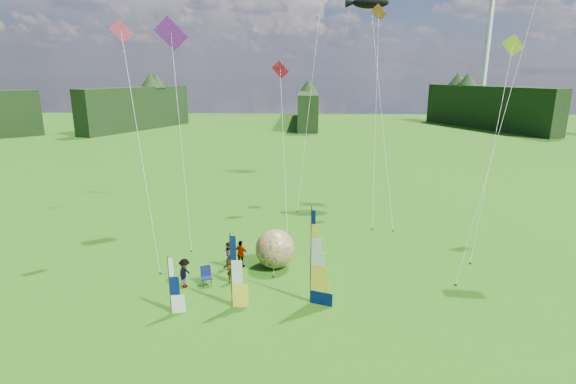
{
  "coord_description": "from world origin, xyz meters",
  "views": [
    {
      "loc": [
        0.0,
        -18.74,
        11.63
      ],
      "look_at": [
        -1.0,
        4.0,
        5.5
      ],
      "focal_mm": 28.0,
      "sensor_mm": 36.0,
      "label": 1
    }
  ],
  "objects_px": {
    "camp_chair": "(207,276)",
    "side_banner_far": "(170,286)",
    "bol_inflatable": "(275,249)",
    "spectator_a": "(232,269)",
    "spectator_c": "(185,273)",
    "spectator_d": "(241,254)",
    "kite_whale": "(381,96)",
    "spectator_b": "(229,256)",
    "side_banner_left": "(231,272)",
    "feather_banner_main": "(311,258)"
  },
  "relations": [
    {
      "from": "side_banner_left",
      "to": "spectator_a",
      "type": "relative_size",
      "value": 2.34
    },
    {
      "from": "feather_banner_main",
      "to": "camp_chair",
      "type": "distance_m",
      "value": 6.35
    },
    {
      "from": "side_banner_left",
      "to": "spectator_a",
      "type": "height_order",
      "value": "side_banner_left"
    },
    {
      "from": "feather_banner_main",
      "to": "kite_whale",
      "type": "distance_m",
      "value": 19.14
    },
    {
      "from": "kite_whale",
      "to": "camp_chair",
      "type": "bearing_deg",
      "value": -112.99
    },
    {
      "from": "side_banner_left",
      "to": "camp_chair",
      "type": "relative_size",
      "value": 3.53
    },
    {
      "from": "camp_chair",
      "to": "kite_whale",
      "type": "xyz_separation_m",
      "value": [
        11.57,
        15.09,
        9.11
      ]
    },
    {
      "from": "kite_whale",
      "to": "side_banner_far",
      "type": "bearing_deg",
      "value": -110.38
    },
    {
      "from": "feather_banner_main",
      "to": "side_banner_left",
      "type": "relative_size",
      "value": 1.31
    },
    {
      "from": "spectator_a",
      "to": "kite_whale",
      "type": "relative_size",
      "value": 0.09
    },
    {
      "from": "side_banner_far",
      "to": "spectator_d",
      "type": "height_order",
      "value": "side_banner_far"
    },
    {
      "from": "spectator_a",
      "to": "spectator_b",
      "type": "bearing_deg",
      "value": 84.23
    },
    {
      "from": "camp_chair",
      "to": "feather_banner_main",
      "type": "bearing_deg",
      "value": -38.2
    },
    {
      "from": "spectator_a",
      "to": "camp_chair",
      "type": "height_order",
      "value": "spectator_a"
    },
    {
      "from": "spectator_a",
      "to": "spectator_c",
      "type": "height_order",
      "value": "spectator_c"
    },
    {
      "from": "spectator_b",
      "to": "spectator_d",
      "type": "relative_size",
      "value": 0.97
    },
    {
      "from": "side_banner_far",
      "to": "spectator_b",
      "type": "height_order",
      "value": "side_banner_far"
    },
    {
      "from": "side_banner_left",
      "to": "bol_inflatable",
      "type": "xyz_separation_m",
      "value": [
        1.83,
        4.93,
        -0.74
      ]
    },
    {
      "from": "spectator_b",
      "to": "spectator_c",
      "type": "relative_size",
      "value": 1.0
    },
    {
      "from": "spectator_c",
      "to": "feather_banner_main",
      "type": "bearing_deg",
      "value": -95.67
    },
    {
      "from": "bol_inflatable",
      "to": "spectator_a",
      "type": "xyz_separation_m",
      "value": [
        -2.28,
        -2.16,
        -0.37
      ]
    },
    {
      "from": "kite_whale",
      "to": "side_banner_left",
      "type": "bearing_deg",
      "value": -104.78
    },
    {
      "from": "feather_banner_main",
      "to": "spectator_a",
      "type": "relative_size",
      "value": 3.05
    },
    {
      "from": "feather_banner_main",
      "to": "bol_inflatable",
      "type": "relative_size",
      "value": 2.11
    },
    {
      "from": "side_banner_far",
      "to": "spectator_b",
      "type": "bearing_deg",
      "value": 61.96
    },
    {
      "from": "spectator_b",
      "to": "kite_whale",
      "type": "relative_size",
      "value": 0.09
    },
    {
      "from": "camp_chair",
      "to": "kite_whale",
      "type": "relative_size",
      "value": 0.06
    },
    {
      "from": "spectator_b",
      "to": "spectator_d",
      "type": "distance_m",
      "value": 0.71
    },
    {
      "from": "feather_banner_main",
      "to": "spectator_b",
      "type": "bearing_deg",
      "value": 160.73
    },
    {
      "from": "spectator_c",
      "to": "spectator_d",
      "type": "distance_m",
      "value": 3.88
    },
    {
      "from": "bol_inflatable",
      "to": "side_banner_left",
      "type": "bearing_deg",
      "value": -110.4
    },
    {
      "from": "spectator_b",
      "to": "kite_whale",
      "type": "bearing_deg",
      "value": 63.17
    },
    {
      "from": "spectator_c",
      "to": "kite_whale",
      "type": "xyz_separation_m",
      "value": [
        12.71,
        15.36,
        8.82
      ]
    },
    {
      "from": "side_banner_left",
      "to": "bol_inflatable",
      "type": "height_order",
      "value": "side_banner_left"
    },
    {
      "from": "side_banner_left",
      "to": "kite_whale",
      "type": "distance_m",
      "value": 21.39
    },
    {
      "from": "spectator_b",
      "to": "kite_whale",
      "type": "xyz_separation_m",
      "value": [
        10.67,
        12.78,
        8.83
      ]
    },
    {
      "from": "spectator_d",
      "to": "side_banner_left",
      "type": "bearing_deg",
      "value": 112.68
    },
    {
      "from": "side_banner_far",
      "to": "kite_whale",
      "type": "xyz_separation_m",
      "value": [
        12.66,
        18.18,
        8.18
      ]
    },
    {
      "from": "spectator_b",
      "to": "spectator_d",
      "type": "xyz_separation_m",
      "value": [
        0.68,
        0.2,
        0.02
      ]
    },
    {
      "from": "feather_banner_main",
      "to": "spectator_d",
      "type": "height_order",
      "value": "feather_banner_main"
    },
    {
      "from": "bol_inflatable",
      "to": "kite_whale",
      "type": "distance_m",
      "value": 17.03
    },
    {
      "from": "bol_inflatable",
      "to": "spectator_d",
      "type": "bearing_deg",
      "value": -176.89
    },
    {
      "from": "camp_chair",
      "to": "side_banner_far",
      "type": "bearing_deg",
      "value": -131.37
    },
    {
      "from": "side_banner_far",
      "to": "kite_whale",
      "type": "bearing_deg",
      "value": 47.43
    },
    {
      "from": "spectator_b",
      "to": "side_banner_left",
      "type": "bearing_deg",
      "value": -65.78
    },
    {
      "from": "side_banner_far",
      "to": "camp_chair",
      "type": "height_order",
      "value": "side_banner_far"
    },
    {
      "from": "bol_inflatable",
      "to": "feather_banner_main",
      "type": "bearing_deg",
      "value": -63.58
    },
    {
      "from": "kite_whale",
      "to": "bol_inflatable",
      "type": "bearing_deg",
      "value": -107.92
    },
    {
      "from": "feather_banner_main",
      "to": "camp_chair",
      "type": "bearing_deg",
      "value": -176.33
    },
    {
      "from": "side_banner_left",
      "to": "spectator_c",
      "type": "distance_m",
      "value": 3.76
    }
  ]
}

